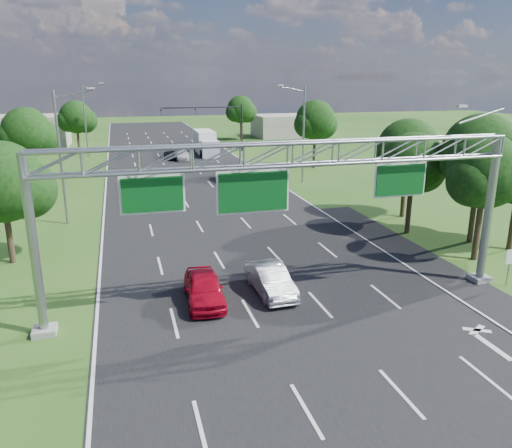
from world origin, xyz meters
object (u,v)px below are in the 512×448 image
object	(u,v)px
traffic_signal	(219,117)
red_coupe	(204,288)
sign_gantry	(291,167)
silver_sedan	(270,280)
regulatory_sign	(510,260)
box_truck	(206,143)

from	to	relation	value
traffic_signal	red_coupe	bearing A→B (deg)	-102.20
sign_gantry	red_coupe	size ratio (longest dim) A/B	5.20
silver_sedan	regulatory_sign	bearing A→B (deg)	-13.52
sign_gantry	regulatory_sign	distance (m)	13.25
red_coupe	silver_sedan	distance (m)	3.53
traffic_signal	box_truck	bearing A→B (deg)	-143.40
traffic_signal	box_truck	size ratio (longest dim) A/B	1.39
red_coupe	box_truck	xyz separation A→B (m)	(8.76, 49.88, 0.83)
traffic_signal	red_coupe	size ratio (longest dim) A/B	2.70
red_coupe	silver_sedan	size ratio (longest dim) A/B	1.00
regulatory_sign	traffic_signal	distance (m)	54.37
silver_sedan	box_truck	distance (m)	49.96
red_coupe	regulatory_sign	bearing A→B (deg)	-5.29
silver_sedan	box_truck	xyz separation A→B (m)	(5.23, 49.68, 0.85)
regulatory_sign	silver_sedan	world-z (taller)	regulatory_sign
box_truck	regulatory_sign	bearing A→B (deg)	-81.08
sign_gantry	red_coupe	xyz separation A→B (m)	(-4.02, 1.34, -6.12)
regulatory_sign	traffic_signal	size ratio (longest dim) A/B	0.17
traffic_signal	red_coupe	distance (m)	53.04
sign_gantry	silver_sedan	bearing A→B (deg)	107.78
traffic_signal	red_coupe	xyz separation A→B (m)	(-11.17, -51.67, -4.40)
red_coupe	box_truck	world-z (taller)	box_truck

